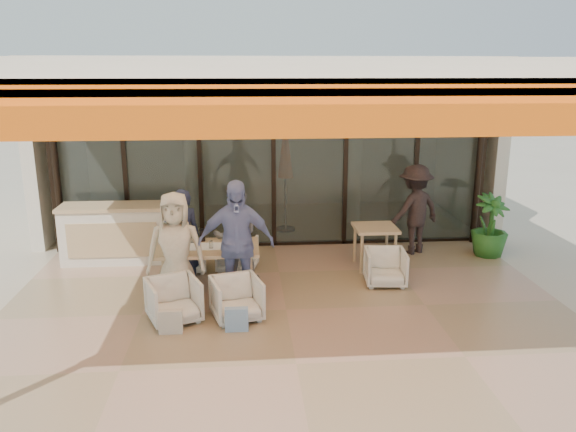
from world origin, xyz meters
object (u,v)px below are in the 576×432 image
at_px(chair_near_left, 174,298).
at_px(diner_cream, 176,251).
at_px(dining_table, 208,250).
at_px(chair_far_right, 237,253).
at_px(side_chair, 385,266).
at_px(diner_navy, 183,237).
at_px(potted_palm, 490,226).
at_px(side_table, 375,233).
at_px(chair_far_left, 187,255).
at_px(chair_near_right, 237,297).
at_px(standing_woman, 415,210).
at_px(diner_grey, 237,237).
at_px(host_counter, 116,233).
at_px(diner_periwinkle, 236,244).

height_order(chair_near_left, diner_cream, diner_cream).
distance_m(dining_table, chair_far_right, 1.10).
bearing_deg(chair_far_right, side_chair, 172.53).
height_order(diner_navy, diner_cream, diner_cream).
distance_m(chair_near_left, potted_palm, 5.82).
xyz_separation_m(diner_navy, diner_cream, (0.00, -0.90, 0.07)).
xyz_separation_m(chair_far_right, side_table, (2.32, -0.08, 0.32)).
xyz_separation_m(chair_far_left, side_table, (3.16, -0.08, 0.34)).
distance_m(dining_table, chair_near_left, 1.10).
relative_size(chair_near_right, side_table, 0.87).
bearing_deg(standing_woman, diner_navy, -8.44).
relative_size(chair_far_left, diner_grey, 0.39).
height_order(diner_grey, side_chair, diner_grey).
relative_size(chair_far_left, side_chair, 0.92).
distance_m(chair_far_right, diner_cream, 1.71).
distance_m(chair_far_right, chair_near_right, 1.90).
bearing_deg(side_table, dining_table, -162.58).
distance_m(chair_far_right, standing_woman, 3.32).
relative_size(chair_far_right, potted_palm, 0.55).
relative_size(chair_far_right, side_chair, 1.00).
height_order(diner_navy, potted_palm, diner_navy).
distance_m(chair_far_left, potted_palm, 5.37).
distance_m(chair_near_left, diner_cream, 0.71).
xyz_separation_m(host_counter, diner_periwinkle, (2.11, -1.99, 0.39)).
bearing_deg(chair_near_left, host_counter, 95.16).
relative_size(chair_far_left, chair_far_right, 0.93).
xyz_separation_m(chair_near_right, diner_grey, (0.00, 1.40, 0.42)).
bearing_deg(side_table, standing_woman, 39.54).
relative_size(chair_far_left, potted_palm, 0.51).
relative_size(diner_navy, diner_cream, 0.91).
relative_size(chair_far_right, chair_near_left, 0.95).
height_order(chair_near_right, diner_navy, diner_navy).
bearing_deg(diner_cream, potted_palm, 18.93).
height_order(dining_table, chair_far_left, dining_table).
distance_m(chair_far_right, potted_palm, 4.54).
height_order(chair_near_left, potted_palm, potted_palm).
xyz_separation_m(chair_far_left, diner_cream, (0.00, -1.40, 0.54)).
distance_m(chair_near_left, diner_navy, 1.47).
distance_m(host_counter, standing_woman, 5.33).
bearing_deg(side_chair, diner_grey, 177.38).
xyz_separation_m(diner_navy, side_table, (3.16, 0.42, -0.13)).
xyz_separation_m(dining_table, diner_grey, (0.43, 0.44, 0.06)).
xyz_separation_m(chair_far_left, chair_far_right, (0.84, 0.00, 0.02)).
bearing_deg(diner_periwinkle, side_chair, 12.51).
relative_size(chair_far_right, side_table, 0.85).
bearing_deg(side_chair, potted_palm, 34.16).
height_order(diner_periwinkle, potted_palm, diner_periwinkle).
bearing_deg(diner_periwinkle, chair_near_left, -150.51).
height_order(host_counter, diner_periwinkle, diner_periwinkle).
bearing_deg(dining_table, side_chair, 2.32).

